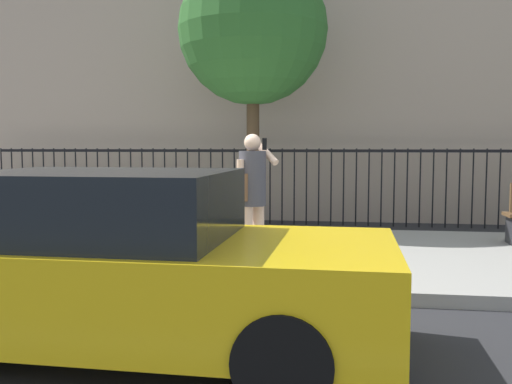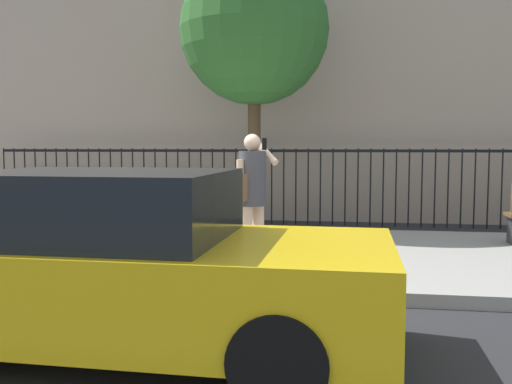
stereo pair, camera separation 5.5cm
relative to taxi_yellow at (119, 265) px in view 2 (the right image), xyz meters
name	(u,v)px [view 2 (the right image)]	position (x,y,z in m)	size (l,w,h in m)	color
ground_plane	(191,299)	(0.15, 1.57, -0.70)	(60.00, 60.00, 0.00)	#28282B
sidewalk	(231,253)	(0.15, 3.77, -0.63)	(28.00, 4.40, 0.15)	#9E9B93
iron_fence	(266,176)	(0.15, 7.47, 0.32)	(12.03, 0.04, 1.60)	black
taxi_yellow	(119,265)	(0.00, 0.00, 0.00)	(4.24, 1.93, 1.45)	yellow
pedestrian_on_phone	(251,189)	(0.62, 2.70, 0.41)	(0.66, 0.70, 1.65)	beige
street_tree_near	(254,31)	(0.09, 6.29, 3.08)	(2.78, 2.78, 5.19)	#4C3823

